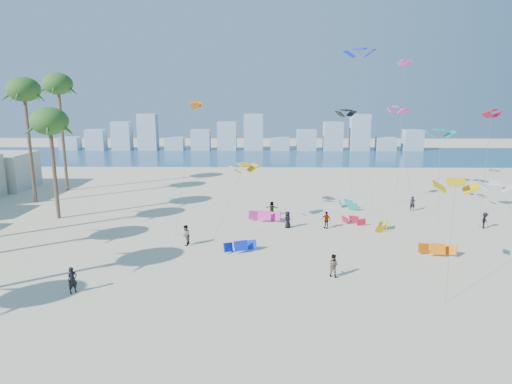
{
  "coord_description": "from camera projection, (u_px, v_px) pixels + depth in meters",
  "views": [
    {
      "loc": [
        3.59,
        -22.84,
        13.12
      ],
      "look_at": [
        3.0,
        16.0,
        4.5
      ],
      "focal_mm": 31.33,
      "sensor_mm": 36.0,
      "label": 1
    }
  ],
  "objects": [
    {
      "name": "distant_skyline",
      "position": [
        242.0,
        137.0,
        104.59
      ],
      "size": [
        85.0,
        3.0,
        8.4
      ],
      "color": "#9EADBF",
      "rests_on": "ground"
    },
    {
      "name": "kitesurfers_far",
      "position": [
        319.0,
        219.0,
        44.54
      ],
      "size": [
        29.73,
        12.97,
        1.84
      ],
      "color": "black",
      "rests_on": "ground"
    },
    {
      "name": "ocean",
      "position": [
        246.0,
        156.0,
        95.48
      ],
      "size": [
        220.0,
        220.0,
        0.0
      ],
      "primitive_type": "plane",
      "color": "navy",
      "rests_on": "ground"
    },
    {
      "name": "flying_kites",
      "position": [
        372.0,
        107.0,
        45.64
      ],
      "size": [
        33.88,
        37.73,
        18.68
      ],
      "color": "#E1AB0B",
      "rests_on": "ground"
    },
    {
      "name": "kitesurfer_near",
      "position": [
        72.0,
        280.0,
        29.83
      ],
      "size": [
        0.76,
        0.78,
        1.8
      ],
      "primitive_type": "imported",
      "rotation": [
        0.0,
        0.0,
        0.83
      ],
      "color": "black",
      "rests_on": "ground"
    },
    {
      "name": "ground",
      "position": [
        199.0,
        331.0,
        25.19
      ],
      "size": [
        220.0,
        220.0,
        0.0
      ],
      "primitive_type": "plane",
      "color": "beige",
      "rests_on": "ground"
    },
    {
      "name": "grounded_kites",
      "position": [
        328.0,
        225.0,
        43.62
      ],
      "size": [
        19.58,
        17.99,
        1.09
      ],
      "color": "#0D26E2",
      "rests_on": "ground"
    },
    {
      "name": "kitesurfer_mid",
      "position": [
        333.0,
        265.0,
        32.5
      ],
      "size": [
        1.05,
        0.99,
        1.72
      ],
      "primitive_type": "imported",
      "rotation": [
        0.0,
        0.0,
        2.58
      ],
      "color": "gray",
      "rests_on": "ground"
    }
  ]
}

